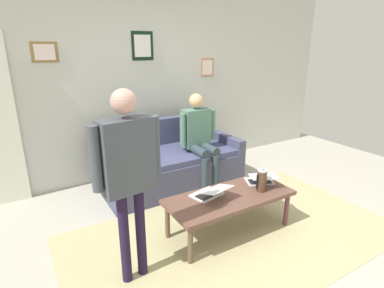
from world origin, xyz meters
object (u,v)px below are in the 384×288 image
object	(u,v)px
laptop_center	(210,193)
person_standing	(128,165)
french_press	(262,180)
laptop_left	(261,180)
couch	(170,164)
coffee_table	(230,199)
person_seated	(199,135)

from	to	relation	value
laptop_center	person_standing	size ratio (longest dim) A/B	0.26
french_press	person_standing	xyz separation A→B (m)	(1.44, 0.04, 0.49)
laptop_center	laptop_left	bearing A→B (deg)	177.64
couch	french_press	size ratio (longest dim) A/B	7.02
coffee_table	french_press	world-z (taller)	french_press
laptop_center	person_standing	xyz separation A→B (m)	(0.91, 0.21, 0.56)
person_seated	couch	bearing A→B (deg)	-33.36
coffee_table	french_press	bearing A→B (deg)	165.82
couch	person_standing	world-z (taller)	person_standing
coffee_table	laptop_left	size ratio (longest dim) A/B	3.13
laptop_left	french_press	world-z (taller)	french_press
french_press	person_standing	size ratio (longest dim) A/B	0.17
laptop_center	coffee_table	bearing A→B (deg)	157.86
couch	laptop_center	xyz separation A→B (m)	(0.19, 1.29, 0.16)
laptop_center	french_press	xyz separation A→B (m)	(-0.54, 0.17, 0.08)
french_press	laptop_left	bearing A→B (deg)	-131.77
person_standing	coffee_table	bearing A→B (deg)	-173.24
couch	person_standing	bearing A→B (deg)	53.77
laptop_center	person_seated	bearing A→B (deg)	-116.81
coffee_table	laptop_left	xyz separation A→B (m)	(-0.47, -0.05, 0.09)
couch	laptop_left	distance (m)	1.41
coffee_table	french_press	distance (m)	0.39
person_seated	french_press	bearing A→B (deg)	90.12
couch	laptop_left	size ratio (longest dim) A/B	4.43
coffee_table	person_seated	distance (m)	1.24
laptop_center	person_seated	world-z (taller)	person_seated
person_standing	couch	bearing A→B (deg)	-126.23
person_standing	person_seated	xyz separation A→B (m)	(-1.44, -1.27, -0.30)
french_press	laptop_center	bearing A→B (deg)	-17.11
french_press	person_standing	world-z (taller)	person_standing
coffee_table	laptop_left	world-z (taller)	laptop_left
couch	french_press	xyz separation A→B (m)	(-0.35, 1.45, 0.24)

